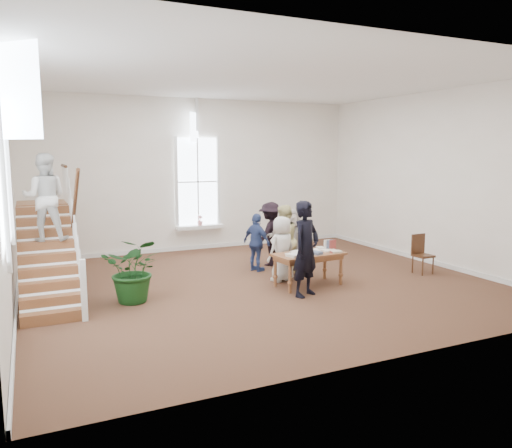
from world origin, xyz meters
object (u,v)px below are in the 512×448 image
woman_cluster_a (257,242)px  side_chair (421,252)px  library_table (309,257)px  woman_cluster_c (293,239)px  floor_plant (135,270)px  person_yellow (283,240)px  elderly_woman (282,249)px  police_officer (306,249)px  woman_cluster_b (270,234)px

woman_cluster_a → side_chair: (3.57, -1.85, -0.19)m
library_table → side_chair: (3.09, -0.13, -0.13)m
woman_cluster_c → floor_plant: bearing=-113.3°
person_yellow → elderly_woman: bearing=27.1°
police_officer → elderly_woman: (0.10, 1.25, -0.23)m
police_officer → woman_cluster_c: 2.35m
police_officer → woman_cluster_a: size_ratio=1.36×
person_yellow → side_chair: 3.39m
woman_cluster_b → floor_plant: bearing=-5.4°
woman_cluster_c → person_yellow: bearing=-87.8°
elderly_woman → floor_plant: 3.39m
library_table → woman_cluster_b: (0.12, 2.17, 0.17)m
woman_cluster_b → woman_cluster_a: bearing=6.5°
woman_cluster_b → side_chair: (2.97, -2.30, -0.30)m
police_officer → side_chair: bearing=-17.1°
woman_cluster_b → elderly_woman: bearing=42.5°
person_yellow → woman_cluster_b: person_yellow is taller
woman_cluster_a → woman_cluster_c: 0.92m
woman_cluster_b → police_officer: bearing=47.9°
woman_cluster_a → woman_cluster_b: size_ratio=0.87×
police_officer → floor_plant: police_officer is taller
police_officer → elderly_woman: 1.28m
person_yellow → woman_cluster_b: (0.18, 1.07, -0.02)m
person_yellow → library_table: bearing=61.0°
library_table → woman_cluster_c: 1.58m
woman_cluster_c → library_table: bearing=-54.3°
person_yellow → floor_plant: 3.75m
person_yellow → floor_plant: person_yellow is taller
library_table → elderly_woman: size_ratio=1.09×
police_officer → elderly_woman: police_officer is taller
elderly_woman → woman_cluster_c: (0.78, 0.92, 0.02)m
elderly_woman → woman_cluster_a: bearing=-100.4°
police_officer → floor_plant: bearing=137.3°
person_yellow → woman_cluster_c: bearing=-171.0°
library_table → elderly_woman: bearing=115.2°
woman_cluster_b → woman_cluster_c: size_ratio=1.08×
elderly_woman → woman_cluster_a: elderly_woman is taller
woman_cluster_b → library_table: bearing=56.3°
person_yellow → woman_cluster_a: (-0.42, 0.62, -0.13)m
elderly_woman → side_chair: 3.53m
person_yellow → woman_cluster_c: person_yellow is taller
person_yellow → police_officer: bearing=45.2°
woman_cluster_a → library_table: bearing=173.7°
woman_cluster_a → woman_cluster_b: (0.60, 0.45, 0.11)m
library_table → elderly_woman: elderly_woman is taller
woman_cluster_a → floor_plant: bearing=90.7°
woman_cluster_b → woman_cluster_c: 0.72m
floor_plant → woman_cluster_a: bearing=22.5°
library_table → woman_cluster_a: bearing=100.1°
person_yellow → side_chair: size_ratio=1.78×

